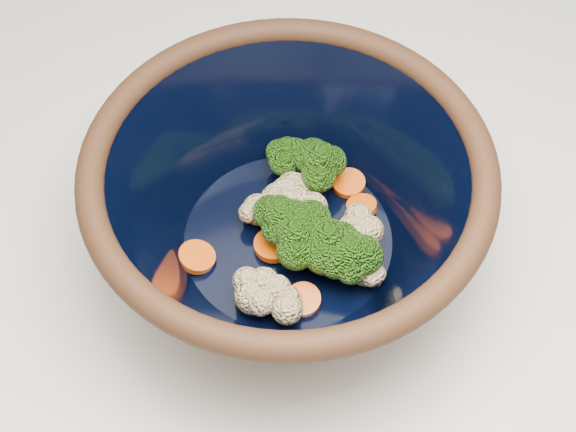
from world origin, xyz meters
TOP-DOWN VIEW (x-y plane):
  - counter at (0.00, 0.00)m, footprint 1.20×1.20m
  - mixing_bowl at (-0.07, -0.03)m, footprint 0.31×0.31m
  - vegetable_pile at (-0.06, -0.03)m, footprint 0.17×0.16m

SIDE VIEW (x-z plane):
  - counter at x=0.00m, z-range 0.00..0.90m
  - vegetable_pile at x=-0.06m, z-range 0.93..0.98m
  - mixing_bowl at x=-0.07m, z-range 0.91..1.04m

